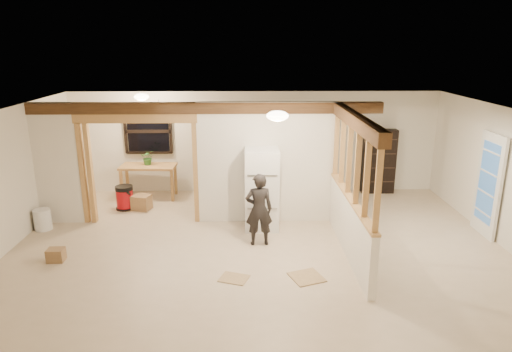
{
  "coord_description": "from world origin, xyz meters",
  "views": [
    {
      "loc": [
        -0.2,
        -7.82,
        3.6
      ],
      "look_at": [
        -0.03,
        0.4,
        1.21
      ],
      "focal_mm": 32.0,
      "sensor_mm": 36.0,
      "label": 1
    }
  ],
  "objects_px": {
    "refrigerator": "(262,189)",
    "woman": "(259,210)",
    "shop_vac": "(125,197)",
    "work_table": "(149,182)",
    "bookshelf": "(379,161)"
  },
  "relations": [
    {
      "from": "refrigerator",
      "to": "woman",
      "type": "bearing_deg",
      "value": -95.47
    },
    {
      "from": "shop_vac",
      "to": "work_table",
      "type": "bearing_deg",
      "value": 63.01
    },
    {
      "from": "refrigerator",
      "to": "woman",
      "type": "height_order",
      "value": "refrigerator"
    },
    {
      "from": "woman",
      "to": "bookshelf",
      "type": "distance_m",
      "value": 4.31
    },
    {
      "from": "refrigerator",
      "to": "bookshelf",
      "type": "distance_m",
      "value": 3.72
    },
    {
      "from": "work_table",
      "to": "shop_vac",
      "type": "relative_size",
      "value": 2.34
    },
    {
      "from": "work_table",
      "to": "bookshelf",
      "type": "height_order",
      "value": "bookshelf"
    },
    {
      "from": "bookshelf",
      "to": "shop_vac",
      "type": "bearing_deg",
      "value": -169.64
    },
    {
      "from": "woman",
      "to": "bookshelf",
      "type": "height_order",
      "value": "bookshelf"
    },
    {
      "from": "shop_vac",
      "to": "bookshelf",
      "type": "bearing_deg",
      "value": 10.36
    },
    {
      "from": "refrigerator",
      "to": "woman",
      "type": "xyz_separation_m",
      "value": [
        -0.08,
        -0.81,
        -0.13
      ]
    },
    {
      "from": "woman",
      "to": "work_table",
      "type": "relative_size",
      "value": 1.06
    },
    {
      "from": "refrigerator",
      "to": "work_table",
      "type": "distance_m",
      "value": 3.29
    },
    {
      "from": "work_table",
      "to": "bookshelf",
      "type": "relative_size",
      "value": 0.81
    },
    {
      "from": "shop_vac",
      "to": "bookshelf",
      "type": "height_order",
      "value": "bookshelf"
    }
  ]
}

